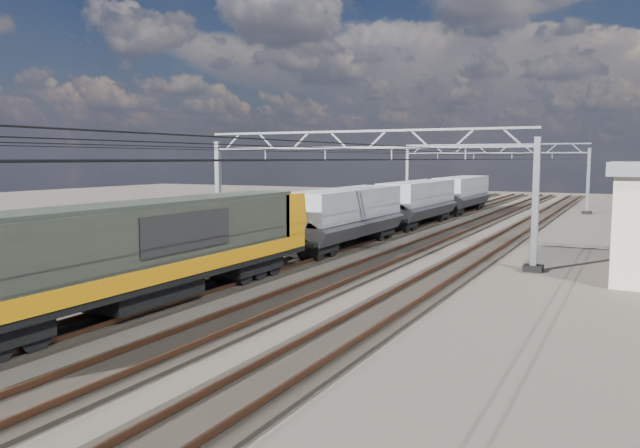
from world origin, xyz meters
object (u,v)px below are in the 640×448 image
at_px(catenary_gantry_mid, 357,188).
at_px(trackside_cabinet, 38,269).
at_px(hopper_wagon_mid, 418,199).
at_px(hopper_wagon_lead, 345,213).
at_px(catenary_gantry_far, 492,174).
at_px(hopper_wagon_third, 462,191).
at_px(locomotive, 141,248).

height_order(catenary_gantry_mid, trackside_cabinet, catenary_gantry_mid).
bearing_deg(hopper_wagon_mid, hopper_wagon_lead, -90.00).
xyz_separation_m(catenary_gantry_far, trackside_cabinet, (-8.21, -50.40, -2.92)).
height_order(catenary_gantry_far, hopper_wagon_third, catenary_gantry_far).
distance_m(catenary_gantry_mid, hopper_wagon_third, 31.26).
distance_m(locomotive, trackside_cabinet, 6.38).
distance_m(hopper_wagon_lead, hopper_wagon_third, 28.40).
relative_size(catenary_gantry_far, hopper_wagon_lead, 1.53).
relative_size(hopper_wagon_lead, trackside_cabinet, 10.01).
xyz_separation_m(locomotive, hopper_wagon_lead, (-0.00, 17.70, -0.09)).
bearing_deg(catenary_gantry_mid, catenary_gantry_far, 90.00).
height_order(catenary_gantry_far, trackside_cabinet, catenary_gantry_far).
distance_m(catenary_gantry_far, locomotive, 51.00).
bearing_deg(hopper_wagon_lead, trackside_cabinet, -109.90).
bearing_deg(locomotive, hopper_wagon_mid, 90.00).
bearing_deg(trackside_cabinet, catenary_gantry_mid, 79.55).
bearing_deg(locomotive, catenary_gantry_mid, 82.38).
height_order(hopper_wagon_mid, trackside_cabinet, hopper_wagon_mid).
height_order(locomotive, hopper_wagon_lead, locomotive).
relative_size(catenary_gantry_far, locomotive, 0.94).
bearing_deg(catenary_gantry_far, locomotive, -92.25).
height_order(catenary_gantry_far, hopper_wagon_lead, catenary_gantry_far).
height_order(locomotive, hopper_wagon_mid, locomotive).
bearing_deg(locomotive, hopper_wagon_lead, 90.00).
bearing_deg(trackside_cabinet, hopper_wagon_lead, 89.34).
xyz_separation_m(hopper_wagon_lead, hopper_wagon_mid, (0.00, 14.20, 0.00)).
distance_m(catenary_gantry_far, hopper_wagon_mid, 19.22).
bearing_deg(hopper_wagon_mid, hopper_wagon_third, 90.00).
relative_size(locomotive, hopper_wagon_mid, 1.62).
relative_size(catenary_gantry_mid, hopper_wagon_third, 1.53).
relative_size(catenary_gantry_mid, catenary_gantry_far, 1.00).
distance_m(catenary_gantry_mid, locomotive, 15.16).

